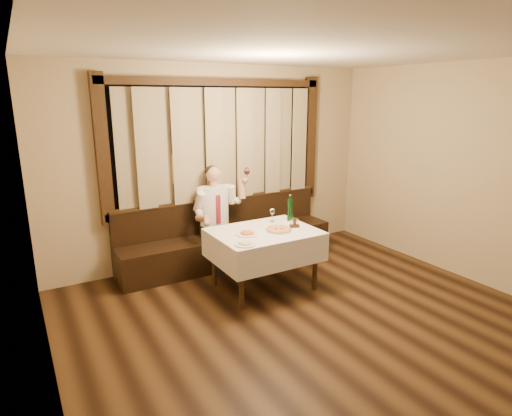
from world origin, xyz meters
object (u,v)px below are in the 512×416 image
pizza (279,230)px  pasta_cream (245,242)px  dining_table (264,239)px  cruet_caddy (294,224)px  green_bottle (290,210)px  seated_man (217,210)px  banquette (228,241)px  pasta_red (247,232)px

pizza → pasta_cream: bearing=-158.0°
dining_table → pizza: bearing=-31.2°
cruet_caddy → green_bottle: bearing=81.3°
dining_table → green_bottle: 0.63m
dining_table → seated_man: size_ratio=0.88×
pizza → green_bottle: green_bottle is taller
banquette → green_bottle: (0.53, -0.81, 0.60)m
banquette → pizza: banquette is taller
cruet_caddy → seated_man: 1.18m
pasta_cream → seated_man: size_ratio=0.17×
cruet_caddy → pasta_red: bearing=-168.2°
pasta_red → seated_man: 0.97m
pasta_red → green_bottle: 0.84m
banquette → pasta_cream: size_ratio=13.27×
pasta_cream → green_bottle: (0.99, 0.55, 0.12)m
dining_table → pizza: (0.15, -0.09, 0.12)m
pasta_red → banquette: bearing=76.2°
green_bottle → seated_man: bearing=135.4°
pizza → green_bottle: 0.50m
pizza → green_bottle: (0.38, 0.30, 0.14)m
dining_table → pizza: 0.21m
dining_table → cruet_caddy: 0.43m
pasta_red → cruet_caddy: bearing=-3.7°
cruet_caddy → pasta_cream: bearing=-147.5°
pizza → pasta_red: bearing=171.9°
pizza → seated_man: 1.09m
pasta_red → dining_table: bearing=7.3°
dining_table → pasta_cream: size_ratio=5.27×
pizza → cruet_caddy: bearing=3.7°
green_bottle → seated_man: (-0.73, 0.72, -0.07)m
banquette → green_bottle: green_bottle is taller
pasta_red → seated_man: (0.06, 0.97, 0.04)m
pasta_red → green_bottle: (0.79, 0.25, 0.11)m
banquette → cruet_caddy: bearing=-70.0°
green_bottle → cruet_caddy: bearing=-114.1°
pizza → seated_man: (-0.35, 1.03, 0.06)m
cruet_caddy → seated_man: seated_man is taller
pasta_cream → pasta_red: bearing=57.3°
dining_table → green_bottle: bearing=21.9°
pasta_red → cruet_caddy: (0.66, -0.04, 0.01)m
pasta_red → pasta_cream: 0.36m
green_bottle → cruet_caddy: size_ratio=2.76×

